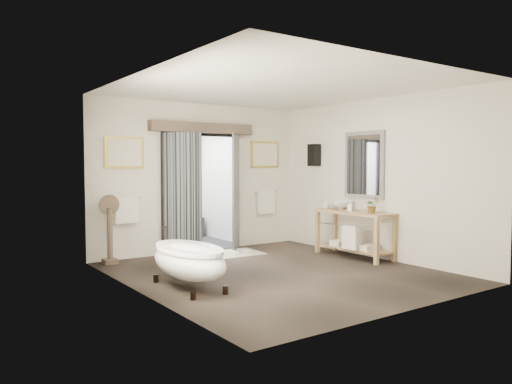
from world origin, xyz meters
TOP-DOWN VIEW (x-y plane):
  - ground_plane at (0.00, 0.00)m, footprint 5.00×5.00m
  - room_shell at (-0.04, -0.12)m, footprint 4.52×5.02m
  - shower_room at (0.00, 3.99)m, footprint 2.22×2.01m
  - back_wall_dressing at (0.00, 2.32)m, footprint 3.82×0.72m
  - clawfoot_tub at (-1.60, -0.06)m, footprint 0.72×1.62m
  - vanity at (1.95, 0.25)m, footprint 0.57×1.60m
  - pedestal_mirror at (-1.92, 2.23)m, footprint 0.35×0.23m
  - rug at (0.26, 1.84)m, footprint 1.24×0.87m
  - slippers at (0.41, 1.75)m, footprint 0.39×0.29m
  - basin at (2.03, 0.65)m, footprint 0.51×0.51m
  - plant at (1.96, -0.17)m, footprint 0.25×0.22m
  - soap_bottle_a at (1.88, 0.27)m, footprint 0.11×0.11m
  - soap_bottle_b at (1.89, 0.93)m, footprint 0.15×0.15m

SIDE VIEW (x-z plane):
  - ground_plane at x=0.00m, z-range 0.00..0.00m
  - rug at x=0.26m, z-range 0.00..0.01m
  - slippers at x=0.41m, z-range 0.01..0.07m
  - clawfoot_tub at x=-1.60m, z-range -0.01..0.78m
  - vanity at x=1.95m, z-range 0.08..0.93m
  - pedestal_mirror at x=-1.92m, z-range -0.08..1.11m
  - shower_room at x=0.00m, z-range -0.35..2.16m
  - basin at x=2.03m, z-range 0.85..1.01m
  - soap_bottle_b at x=1.89m, z-range 0.85..1.03m
  - soap_bottle_a at x=1.88m, z-range 0.85..1.06m
  - plant at x=1.96m, z-range 0.85..1.12m
  - back_wall_dressing at x=0.00m, z-range 0.30..2.82m
  - room_shell at x=-0.04m, z-range 0.40..3.31m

